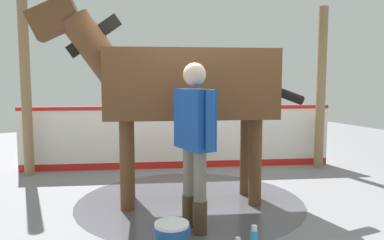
{
  "coord_description": "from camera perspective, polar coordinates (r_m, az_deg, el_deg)",
  "views": [
    {
      "loc": [
        -1.88,
        -4.41,
        1.58
      ],
      "look_at": [
        -0.29,
        -0.34,
        1.11
      ],
      "focal_mm": 35.93,
      "sensor_mm": 36.0,
      "label": 1
    }
  ],
  "objects": [
    {
      "name": "handler",
      "position": [
        3.93,
        0.37,
        -2.15
      ],
      "size": [
        0.29,
        0.69,
        1.74
      ],
      "rotation": [
        0.0,
        0.0,
        6.42
      ],
      "color": "#47331E",
      "rests_on": "ground"
    },
    {
      "name": "roof_post_far",
      "position": [
        7.13,
        18.6,
        4.44
      ],
      "size": [
        0.16,
        0.16,
        2.82
      ],
      "primitive_type": "cylinder",
      "color": "olive",
      "rests_on": "ground"
    },
    {
      "name": "wet_patch",
      "position": [
        5.09,
        -0.29,
        -11.95
      ],
      "size": [
        2.92,
        2.92,
        0.0
      ],
      "primitive_type": "cylinder",
      "color": "#4C4C54",
      "rests_on": "ground"
    },
    {
      "name": "horse",
      "position": [
        4.83,
        -1.76,
        5.31
      ],
      "size": [
        3.37,
        1.35,
        2.58
      ],
      "rotation": [
        0.0,
        0.0,
        2.88
      ],
      "color": "brown",
      "rests_on": "ground"
    },
    {
      "name": "barrier_wall",
      "position": [
        6.83,
        -1.99,
        -2.9
      ],
      "size": [
        5.33,
        1.49,
        1.11
      ],
      "color": "white",
      "rests_on": "ground"
    },
    {
      "name": "roof_post_near",
      "position": [
        6.77,
        -23.43,
        4.18
      ],
      "size": [
        0.16,
        0.16,
        2.82
      ],
      "primitive_type": "cylinder",
      "color": "olive",
      "rests_on": "ground"
    },
    {
      "name": "wash_bucket",
      "position": [
        3.57,
        -3.02,
        -17.41
      ],
      "size": [
        0.33,
        0.33,
        0.32
      ],
      "color": "#1E478C",
      "rests_on": "ground"
    },
    {
      "name": "ground_plane",
      "position": [
        5.05,
        1.75,
        -12.24
      ],
      "size": [
        16.0,
        16.0,
        0.02
      ],
      "primitive_type": "cube",
      "color": "gray"
    }
  ]
}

